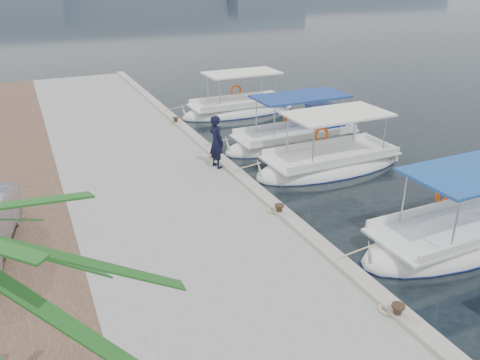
{
  "coord_description": "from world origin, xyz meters",
  "views": [
    {
      "loc": [
        -6.56,
        -9.14,
        7.08
      ],
      "look_at": [
        -1.0,
        2.86,
        1.2
      ],
      "focal_mm": 35.0,
      "sensor_mm": 36.0,
      "label": 1
    }
  ],
  "objects_px": {
    "fishing_caique_c": "(330,165)",
    "fisherman": "(216,142)",
    "fishing_caique_b": "(462,238)",
    "fishing_caique_e": "(239,111)",
    "fishing_caique_d": "(297,140)"
  },
  "relations": [
    {
      "from": "fishing_caique_d",
      "to": "fishing_caique_e",
      "type": "height_order",
      "value": "same"
    },
    {
      "from": "fishing_caique_c",
      "to": "fisherman",
      "type": "xyz_separation_m",
      "value": [
        -4.43,
        0.9,
        1.35
      ]
    },
    {
      "from": "fishing_caique_d",
      "to": "fishing_caique_e",
      "type": "relative_size",
      "value": 1.03
    },
    {
      "from": "fishing_caique_b",
      "to": "fishing_caique_c",
      "type": "relative_size",
      "value": 1.07
    },
    {
      "from": "fishing_caique_c",
      "to": "fisherman",
      "type": "height_order",
      "value": "fisherman"
    },
    {
      "from": "fishing_caique_e",
      "to": "fisherman",
      "type": "relative_size",
      "value": 3.39
    },
    {
      "from": "fishing_caique_c",
      "to": "fishing_caique_d",
      "type": "height_order",
      "value": "same"
    },
    {
      "from": "fishing_caique_c",
      "to": "fisherman",
      "type": "distance_m",
      "value": 4.72
    },
    {
      "from": "fishing_caique_b",
      "to": "fishing_caique_e",
      "type": "relative_size",
      "value": 1.05
    },
    {
      "from": "fishing_caique_e",
      "to": "fisherman",
      "type": "xyz_separation_m",
      "value": [
        -4.5,
        -7.79,
        1.35
      ]
    },
    {
      "from": "fishing_caique_d",
      "to": "fishing_caique_b",
      "type": "bearing_deg",
      "value": -90.25
    },
    {
      "from": "fishing_caique_b",
      "to": "fishing_caique_d",
      "type": "distance_m",
      "value": 9.15
    },
    {
      "from": "fishing_caique_b",
      "to": "fisherman",
      "type": "xyz_separation_m",
      "value": [
        -4.67,
        7.1,
        1.35
      ]
    },
    {
      "from": "fishing_caique_e",
      "to": "fishing_caique_b",
      "type": "bearing_deg",
      "value": -89.35
    },
    {
      "from": "fishing_caique_b",
      "to": "fishing_caique_e",
      "type": "height_order",
      "value": "same"
    }
  ]
}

